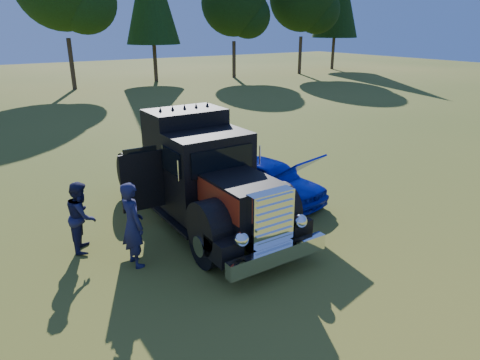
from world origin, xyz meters
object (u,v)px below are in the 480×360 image
diamond_t_truck (202,178)px  hotrod_coupe (270,179)px  spectator_far (82,216)px  spectator_near (133,225)px

diamond_t_truck → hotrod_coupe: diamond_t_truck is taller
hotrod_coupe → spectator_far: hotrod_coupe is taller
spectator_far → diamond_t_truck: bearing=-74.6°
diamond_t_truck → spectator_near: (-2.34, -1.11, -0.29)m
diamond_t_truck → hotrod_coupe: size_ratio=1.69×
diamond_t_truck → hotrod_coupe: (2.55, 0.33, -0.63)m
spectator_near → spectator_far: bearing=24.7°
hotrod_coupe → spectator_near: size_ratio=2.14×
hotrod_coupe → diamond_t_truck: bearing=-172.7°
diamond_t_truck → spectator_far: 3.15m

